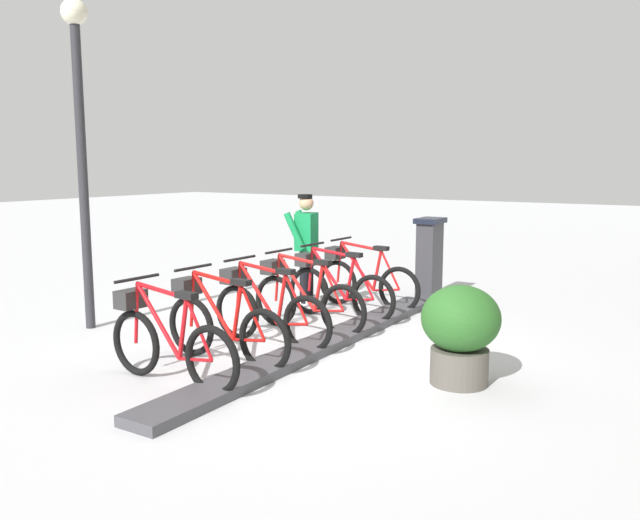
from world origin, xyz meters
The scene contains 12 objects.
ground_plane centered at (0.00, 0.00, 0.00)m, with size 60.00×60.00×0.00m, color silver.
dock_rail_base centered at (0.00, 0.00, 0.05)m, with size 0.44×5.58×0.10m, color #47474C.
payment_kiosk centered at (0.05, -3.30, 0.67)m, with size 0.36×0.52×1.28m.
bike_docked_0 centered at (0.62, -2.19, 0.43)m, with size 1.72×0.54×1.02m.
bike_docked_1 centered at (0.62, -1.40, 0.43)m, with size 1.72×0.54×1.02m.
bike_docked_2 centered at (0.62, -0.60, 0.43)m, with size 1.72×0.54×1.02m.
bike_docked_3 centered at (0.62, 0.20, 0.43)m, with size 1.72×0.54×1.02m.
bike_docked_4 centered at (0.62, 0.99, 0.43)m, with size 1.72×0.54×1.02m.
bike_docked_5 centered at (0.62, 1.79, 0.43)m, with size 1.72×0.54×1.02m.
worker_near_rack centered at (1.52, -2.02, 0.91)m, with size 0.52×0.69×1.66m.
lamp_post centered at (3.05, 0.76, 2.67)m, with size 0.32×0.32×4.10m.
planter_bush centered at (-1.77, 0.28, 0.54)m, with size 0.76×0.76×0.97m.
Camera 1 is at (-3.87, 6.14, 2.12)m, focal length 36.46 mm.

